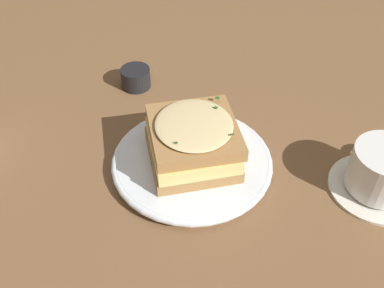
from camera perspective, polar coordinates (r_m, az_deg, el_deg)
name	(u,v)px	position (r m, az deg, el deg)	size (l,w,h in m)	color
ground_plane	(208,161)	(0.65, 2.03, -2.18)	(2.40, 2.40, 0.00)	brown
dinner_plate	(192,162)	(0.64, 0.00, -2.31)	(0.23, 0.23, 0.02)	white
sandwich	(193,142)	(0.61, 0.10, 0.31)	(0.16, 0.17, 0.07)	#A37542
teacup_with_saucer	(383,172)	(0.65, 23.09, -3.32)	(0.13, 0.14, 0.07)	silver
condiment_pot	(136,78)	(0.79, -7.16, 8.34)	(0.05, 0.05, 0.03)	black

